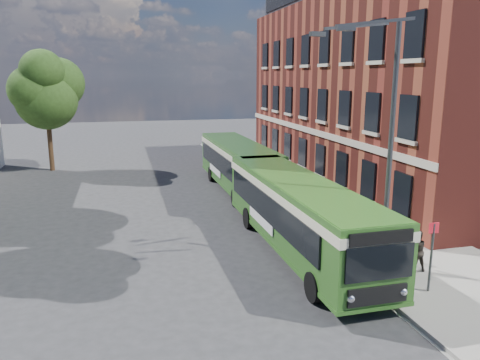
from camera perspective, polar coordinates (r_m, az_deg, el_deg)
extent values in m
plane|color=#2C2C2F|center=(18.51, -0.61, -10.10)|extent=(120.00, 120.00, 0.00)
cube|color=#99958B|center=(27.85, 9.62, -2.27)|extent=(6.00, 48.00, 0.15)
cube|color=beige|center=(26.82, 3.63, -2.85)|extent=(0.12, 48.00, 0.01)
cube|color=maroon|center=(33.80, 18.34, 10.05)|extent=(12.00, 26.00, 12.00)
cube|color=beige|center=(31.19, 8.55, 5.96)|extent=(0.12, 26.00, 0.35)
cylinder|color=#3D3F42|center=(18.61, 16.93, -10.05)|extent=(0.44, 0.44, 0.30)
cylinder|color=#3D3F42|center=(17.45, 17.84, 3.27)|extent=(0.18, 0.18, 9.00)
cube|color=#3D3F42|center=(16.18, 16.17, 18.00)|extent=(2.58, 0.46, 0.37)
cube|color=#3D3F42|center=(17.23, 14.09, 17.75)|extent=(2.58, 0.46, 0.37)
cube|color=#3D3F42|center=(15.16, 12.81, 17.62)|extent=(0.55, 0.22, 0.16)
cube|color=#3D3F42|center=(17.11, 9.43, 17.15)|extent=(0.55, 0.22, 0.16)
cylinder|color=#3D3F42|center=(16.74, 22.24, -9.01)|extent=(0.08, 0.08, 2.50)
cube|color=red|center=(16.38, 22.56, -5.42)|extent=(0.35, 0.04, 0.35)
cube|color=#2E621F|center=(19.35, 7.10, -3.61)|extent=(2.68, 12.35, 2.45)
cube|color=#2E621F|center=(19.74, 7.00, -7.17)|extent=(2.72, 12.39, 0.14)
cube|color=black|center=(19.16, 3.21, -3.31)|extent=(0.23, 10.52, 1.10)
cube|color=black|center=(20.08, 10.18, -2.74)|extent=(0.23, 10.52, 1.10)
cube|color=#F3EEC7|center=(19.13, 7.17, -1.24)|extent=(2.74, 12.41, 0.32)
cube|color=#2E621F|center=(19.05, 7.19, -0.19)|extent=(2.58, 12.25, 0.12)
cube|color=black|center=(14.07, 16.66, -9.65)|extent=(2.15, 0.11, 1.05)
cube|color=black|center=(13.80, 16.88, -6.77)|extent=(2.00, 0.11, 0.38)
cube|color=black|center=(14.46, 16.43, -13.34)|extent=(1.90, 0.11, 0.55)
sphere|color=silver|center=(14.08, 13.33, -13.88)|extent=(0.26, 0.26, 0.26)
sphere|color=silver|center=(14.91, 19.26, -12.72)|extent=(0.26, 0.26, 0.26)
cube|color=black|center=(24.96, 1.83, 0.71)|extent=(2.00, 0.11, 0.90)
cube|color=white|center=(20.01, 2.54, -4.84)|extent=(0.09, 3.20, 0.45)
cylinder|color=black|center=(15.61, 8.98, -12.77)|extent=(0.29, 1.00, 1.00)
cylinder|color=black|center=(16.63, 16.53, -11.51)|extent=(0.29, 1.00, 1.00)
cylinder|color=black|center=(22.39, 1.01, -4.66)|extent=(0.29, 1.00, 1.00)
cylinder|color=black|center=(23.11, 6.61, -4.18)|extent=(0.29, 1.00, 1.00)
cube|color=#2F6522|center=(29.62, -0.23, 2.17)|extent=(2.66, 11.37, 2.45)
cube|color=#2F6522|center=(29.87, -0.23, -0.23)|extent=(2.70, 11.41, 0.14)
cube|color=black|center=(29.59, -2.78, 2.39)|extent=(0.22, 9.53, 1.10)
cube|color=black|center=(30.22, 1.98, 2.62)|extent=(0.22, 9.53, 1.10)
cube|color=beige|center=(29.48, -0.23, 3.75)|extent=(2.72, 11.43, 0.32)
cube|color=#2F6522|center=(29.42, -0.23, 4.44)|extent=(2.56, 11.27, 0.12)
cube|color=black|center=(24.22, 3.18, 0.21)|extent=(2.15, 0.11, 1.05)
cube|color=black|center=(24.06, 3.21, 1.95)|extent=(2.00, 0.11, 0.38)
cube|color=black|center=(24.45, 3.16, -2.09)|extent=(1.90, 0.11, 0.55)
sphere|color=silver|center=(24.22, 1.23, -2.21)|extent=(0.26, 0.26, 0.26)
sphere|color=silver|center=(24.73, 5.02, -1.94)|extent=(0.26, 0.26, 0.26)
cube|color=black|center=(35.04, -2.59, 4.17)|extent=(2.00, 0.11, 0.90)
cube|color=white|center=(30.40, -3.06, 1.23)|extent=(0.09, 3.20, 0.45)
cylinder|color=black|center=(25.95, -0.57, -2.22)|extent=(0.29, 1.00, 1.00)
cylinder|color=black|center=(26.61, 4.32, -1.88)|extent=(0.29, 1.00, 1.00)
cylinder|color=black|center=(32.35, -3.52, 0.74)|extent=(0.29, 1.00, 1.00)
cylinder|color=black|center=(32.87, 0.48, 0.96)|extent=(0.29, 1.00, 1.00)
imported|color=#222028|center=(19.00, 17.70, -7.15)|extent=(0.67, 0.59, 1.54)
imported|color=black|center=(18.38, 20.68, -8.06)|extent=(0.83, 0.70, 1.54)
cylinder|color=#332112|center=(38.55, -22.10, 3.91)|extent=(0.36, 0.36, 3.85)
sphere|color=#274317|center=(38.23, -22.54, 9.10)|extent=(4.55, 4.55, 4.55)
sphere|color=#274317|center=(38.77, -21.24, 10.93)|extent=(3.85, 3.85, 3.85)
sphere|color=#274317|center=(37.72, -23.96, 10.01)|extent=(3.50, 3.50, 3.50)
sphere|color=#274317|center=(37.32, -23.00, 12.10)|extent=(3.15, 3.15, 3.15)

